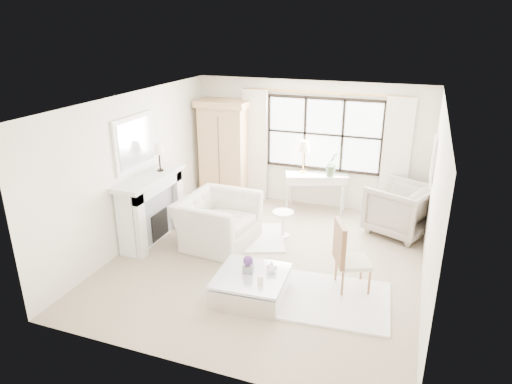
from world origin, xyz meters
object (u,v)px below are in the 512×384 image
club_armchair (218,221)px  coffee_table (251,286)px  armoire (224,150)px  console_table (316,192)px

club_armchair → coffee_table: (1.18, -1.42, -0.26)m
armoire → coffee_table: 4.19m
console_table → coffee_table: bearing=-111.5°
armoire → club_armchair: size_ratio=1.63×
console_table → coffee_table: size_ratio=1.31×
armoire → console_table: bearing=0.6°
club_armchair → coffee_table: size_ratio=1.30×
console_table → armoire: bearing=161.6°
club_armchair → coffee_table: 1.87m
coffee_table → console_table: bearing=85.1°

